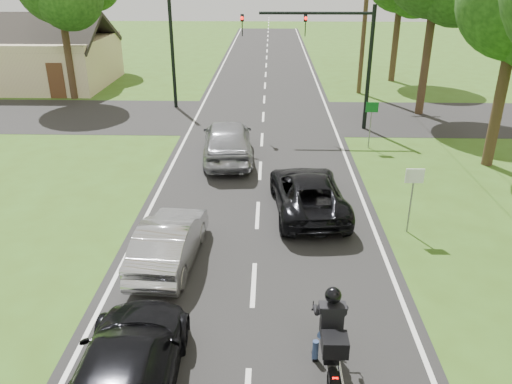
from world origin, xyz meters
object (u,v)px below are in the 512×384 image
sign_white (413,185)px  dark_suv (308,192)px  traffic_signal (332,45)px  utility_pole_far (365,11)px  dark_car_behind (125,372)px  silver_sedan (169,241)px  motorcycle_rider (331,342)px  silver_suv (228,140)px  sign_green (371,114)px

sign_white → dark_suv: bearing=155.0°
traffic_signal → utility_pole_far: utility_pole_far is taller
dark_suv → dark_car_behind: size_ratio=1.01×
traffic_signal → utility_pole_far: size_ratio=0.64×
silver_sedan → dark_suv: bearing=-136.2°
motorcycle_rider → traffic_signal: (1.72, 17.07, 3.33)m
dark_suv → silver_suv: 5.81m
dark_car_behind → sign_white: 9.80m
dark_suv → traffic_signal: bearing=-105.0°
silver_suv → sign_white: sign_white is taller
silver_suv → utility_pole_far: 15.39m
dark_suv → traffic_signal: (1.67, 9.60, 3.45)m
motorcycle_rider → silver_sedan: motorcycle_rider is taller
motorcycle_rider → silver_suv: bearing=103.7°
silver_suv → traffic_signal: 7.43m
silver_suv → sign_white: bearing=129.1°
silver_sedan → sign_green: bearing=-122.1°
dark_suv → sign_green: bearing=-121.3°
silver_sedan → motorcycle_rider: bearing=138.1°
dark_suv → traffic_signal: 10.34m
motorcycle_rider → dark_car_behind: motorcycle_rider is taller
silver_sedan → utility_pole_far: utility_pole_far is taller
dark_suv → dark_car_behind: dark_car_behind is taller
utility_pole_far → motorcycle_rider: bearing=-100.3°
motorcycle_rider → silver_sedan: size_ratio=0.59×
traffic_signal → silver_sedan: bearing=-113.7°
dark_car_behind → sign_green: (7.16, 14.85, 0.89)m
motorcycle_rider → sign_green: bearing=76.7°
motorcycle_rider → traffic_signal: traffic_signal is taller
motorcycle_rider → sign_green: size_ratio=1.12×
motorcycle_rider → silver_sedan: 5.72m
silver_sedan → silver_suv: size_ratio=0.79×
dark_car_behind → traffic_signal: bearing=-108.8°
silver_suv → utility_pole_far: size_ratio=0.51×
sign_white → utility_pole_far: bearing=85.5°
dark_car_behind → utility_pole_far: utility_pole_far is taller
traffic_signal → sign_green: size_ratio=3.00×
motorcycle_rider → dark_car_behind: (-3.88, -0.79, -0.10)m
motorcycle_rider → sign_white: (3.08, 6.06, 0.79)m
silver_sedan → sign_green: sign_green is taller
utility_pole_far → silver_suv: bearing=-121.0°
dark_suv → utility_pole_far: utility_pole_far is taller
silver_sedan → traffic_signal: bearing=-109.7°
dark_car_behind → silver_sedan: bearing=-90.2°
silver_suv → traffic_signal: (4.75, 4.69, 3.26)m
silver_sedan → sign_white: bearing=-160.6°
dark_suv → traffic_signal: traffic_signal is taller
silver_suv → sign_green: size_ratio=2.39×
silver_suv → utility_pole_far: bearing=-125.9°
utility_pole_far → sign_white: bearing=-94.5°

